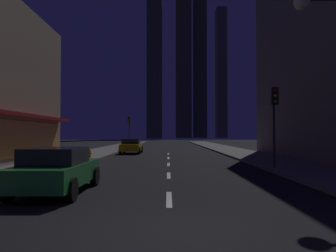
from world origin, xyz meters
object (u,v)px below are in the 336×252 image
traffic_light_far_left (129,125)px  street_lamp_right (325,42)px  car_parked_near (57,170)px  fire_hydrant_far_left (89,153)px  car_parked_far (131,146)px  traffic_light_near_right (274,109)px

traffic_light_far_left → street_lamp_right: bearing=-71.8°
car_parked_near → fire_hydrant_far_left: bearing=99.8°
car_parked_far → street_lamp_right: bearing=-65.7°
car_parked_far → traffic_light_far_left: (-1.90, 13.34, 2.45)m
car_parked_near → traffic_light_near_right: traffic_light_near_right is taller
fire_hydrant_far_left → traffic_light_near_right: traffic_light_near_right is taller
car_parked_far → traffic_light_far_left: bearing=98.1°
fire_hydrant_far_left → traffic_light_far_left: (0.40, 20.51, 2.74)m
traffic_light_near_right → traffic_light_far_left: bearing=111.7°
traffic_light_near_right → car_parked_far: bearing=122.4°
fire_hydrant_far_left → traffic_light_near_right: bearing=-32.1°
car_parked_near → car_parked_far: size_ratio=1.00×
fire_hydrant_far_left → street_lamp_right: 17.59m
car_parked_near → car_parked_far: (0.00, 20.47, 0.00)m
traffic_light_near_right → traffic_light_far_left: size_ratio=1.00×
fire_hydrant_far_left → traffic_light_far_left: traffic_light_far_left is taller
car_parked_far → street_lamp_right: street_lamp_right is taller
fire_hydrant_far_left → traffic_light_far_left: bearing=88.9°
traffic_light_near_right → fire_hydrant_far_left: bearing=147.9°
traffic_light_near_right → street_lamp_right: bearing=-91.2°
traffic_light_near_right → traffic_light_far_left: same height
car_parked_far → traffic_light_far_left: traffic_light_far_left is taller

